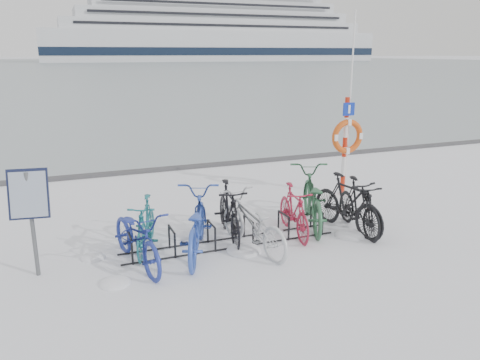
% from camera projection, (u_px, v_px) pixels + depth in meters
% --- Properties ---
extents(ground, '(900.00, 900.00, 0.00)m').
position_uv_depth(ground, '(230.00, 244.00, 8.57)').
color(ground, white).
rests_on(ground, ground).
extents(ice_sheet, '(400.00, 298.00, 0.02)m').
position_uv_depth(ice_sheet, '(62.00, 64.00, 147.88)').
color(ice_sheet, '#929FA5').
rests_on(ice_sheet, ground).
extents(quay_edge, '(400.00, 0.25, 0.10)m').
position_uv_depth(quay_edge, '(162.00, 169.00, 13.86)').
color(quay_edge, '#3F3F42').
rests_on(quay_edge, ground).
extents(bike_rack, '(4.00, 0.48, 0.46)m').
position_uv_depth(bike_rack, '(230.00, 235.00, 8.52)').
color(bike_rack, black).
rests_on(bike_rack, ground).
extents(info_board, '(0.60, 0.30, 1.72)m').
position_uv_depth(info_board, '(29.00, 200.00, 7.03)').
color(info_board, '#595B5E').
rests_on(info_board, ground).
extents(lifebuoy_station, '(0.83, 0.23, 4.33)m').
position_uv_depth(lifebuoy_station, '(347.00, 137.00, 11.17)').
color(lifebuoy_station, '#B8240E').
rests_on(lifebuoy_station, ground).
extents(cruise_ferry, '(138.78, 26.17, 45.60)m').
position_uv_depth(cruise_ferry, '(214.00, 31.00, 195.08)').
color(cruise_ferry, silver).
rests_on(cruise_ferry, ground).
extents(bike_0, '(1.05, 2.05, 1.02)m').
position_uv_depth(bike_0, '(137.00, 235.00, 7.63)').
color(bike_0, navy).
rests_on(bike_0, ground).
extents(bike_1, '(0.98, 1.67, 0.97)m').
position_uv_depth(bike_1, '(146.00, 223.00, 8.23)').
color(bike_1, '#1A616A').
rests_on(bike_1, ground).
extents(bike_2, '(1.49, 2.27, 1.13)m').
position_uv_depth(bike_2, '(196.00, 222.00, 8.07)').
color(bike_2, '#2D4BAC').
rests_on(bike_2, ground).
extents(bike_3, '(0.78, 1.87, 1.09)m').
position_uv_depth(bike_3, '(229.00, 210.00, 8.74)').
color(bike_3, black).
rests_on(bike_3, ground).
extents(bike_4, '(1.06, 2.07, 1.03)m').
position_uv_depth(bike_4, '(253.00, 221.00, 8.23)').
color(bike_4, '#B8BCC0').
rests_on(bike_4, ground).
extents(bike_5, '(0.70, 1.69, 0.99)m').
position_uv_depth(bike_5, '(294.00, 209.00, 8.94)').
color(bike_5, '#A11D36').
rests_on(bike_5, ground).
extents(bike_6, '(1.56, 2.38, 1.18)m').
position_uv_depth(bike_6, '(312.00, 196.00, 9.43)').
color(bike_6, '#2A5C3B').
rests_on(bike_6, ground).
extents(bike_7, '(0.85, 1.96, 1.14)m').
position_uv_depth(bike_7, '(348.00, 202.00, 9.12)').
color(bike_7, black).
rests_on(bike_7, ground).
extents(bike_8, '(0.77, 1.82, 1.06)m').
position_uv_depth(bike_8, '(359.00, 204.00, 9.11)').
color(bike_8, black).
rests_on(bike_8, ground).
extents(snow_drifts, '(5.83, 2.10, 0.22)m').
position_uv_depth(snow_drifts, '(249.00, 243.00, 8.61)').
color(snow_drifts, white).
rests_on(snow_drifts, ground).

